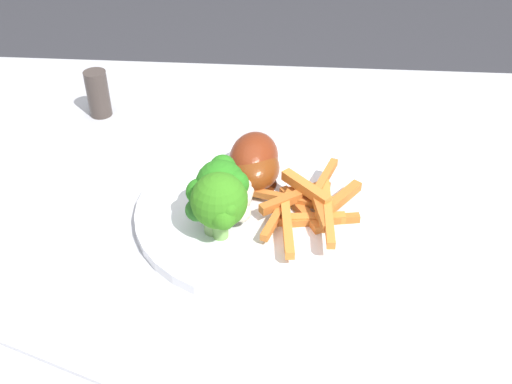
{
  "coord_description": "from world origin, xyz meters",
  "views": [
    {
      "loc": [
        -0.04,
        0.48,
        1.14
      ],
      "look_at": [
        0.0,
        -0.02,
        0.75
      ],
      "focal_mm": 42.53,
      "sensor_mm": 36.0,
      "label": 1
    }
  ],
  "objects_px": {
    "dining_table": "(256,299)",
    "chicken_drumstick_far": "(253,160)",
    "chicken_drumstick_near": "(254,172)",
    "dinner_plate": "(256,211)",
    "fork": "(16,343)",
    "broccoli_floret_front": "(211,205)",
    "carrot_fries_pile": "(308,205)",
    "broccoli_floret_middle": "(219,201)",
    "broccoli_floret_back": "(222,188)",
    "pepper_shaker": "(98,94)"
  },
  "relations": [
    {
      "from": "broccoli_floret_front",
      "to": "chicken_drumstick_far",
      "type": "xyz_separation_m",
      "value": [
        -0.03,
        -0.09,
        -0.01
      ]
    },
    {
      "from": "dining_table",
      "to": "fork",
      "type": "distance_m",
      "value": 0.28
    },
    {
      "from": "dinner_plate",
      "to": "broccoli_floret_middle",
      "type": "relative_size",
      "value": 3.53
    },
    {
      "from": "broccoli_floret_back",
      "to": "carrot_fries_pile",
      "type": "bearing_deg",
      "value": -170.29
    },
    {
      "from": "dining_table",
      "to": "pepper_shaker",
      "type": "xyz_separation_m",
      "value": [
        0.23,
        -0.22,
        0.14
      ]
    },
    {
      "from": "dining_table",
      "to": "chicken_drumstick_near",
      "type": "distance_m",
      "value": 0.15
    },
    {
      "from": "dinner_plate",
      "to": "chicken_drumstick_near",
      "type": "bearing_deg",
      "value": -82.51
    },
    {
      "from": "chicken_drumstick_near",
      "to": "pepper_shaker",
      "type": "bearing_deg",
      "value": -36.54
    },
    {
      "from": "fork",
      "to": "carrot_fries_pile",
      "type": "bearing_deg",
      "value": 54.88
    },
    {
      "from": "broccoli_floret_middle",
      "to": "carrot_fries_pile",
      "type": "xyz_separation_m",
      "value": [
        -0.09,
        -0.04,
        -0.03
      ]
    },
    {
      "from": "chicken_drumstick_far",
      "to": "fork",
      "type": "relative_size",
      "value": 0.69
    },
    {
      "from": "chicken_drumstick_far",
      "to": "pepper_shaker",
      "type": "relative_size",
      "value": 2.07
    },
    {
      "from": "broccoli_floret_back",
      "to": "chicken_drumstick_far",
      "type": "bearing_deg",
      "value": -108.38
    },
    {
      "from": "broccoli_floret_back",
      "to": "pepper_shaker",
      "type": "bearing_deg",
      "value": -49.42
    },
    {
      "from": "pepper_shaker",
      "to": "dining_table",
      "type": "bearing_deg",
      "value": 135.69
    },
    {
      "from": "dining_table",
      "to": "carrot_fries_pile",
      "type": "xyz_separation_m",
      "value": [
        -0.05,
        -0.01,
        0.13
      ]
    },
    {
      "from": "dining_table",
      "to": "dinner_plate",
      "type": "bearing_deg",
      "value": -87.07
    },
    {
      "from": "broccoli_floret_front",
      "to": "broccoli_floret_middle",
      "type": "bearing_deg",
      "value": 139.58
    },
    {
      "from": "chicken_drumstick_far",
      "to": "broccoli_floret_front",
      "type": "bearing_deg",
      "value": 70.03
    },
    {
      "from": "dining_table",
      "to": "dinner_plate",
      "type": "distance_m",
      "value": 0.12
    },
    {
      "from": "dining_table",
      "to": "dinner_plate",
      "type": "height_order",
      "value": "dinner_plate"
    },
    {
      "from": "dining_table",
      "to": "chicken_drumstick_near",
      "type": "xyz_separation_m",
      "value": [
        0.01,
        -0.06,
        0.14
      ]
    },
    {
      "from": "carrot_fries_pile",
      "to": "chicken_drumstick_far",
      "type": "height_order",
      "value": "chicken_drumstick_far"
    },
    {
      "from": "broccoli_floret_middle",
      "to": "fork",
      "type": "relative_size",
      "value": 0.39
    },
    {
      "from": "broccoli_floret_middle",
      "to": "chicken_drumstick_near",
      "type": "relative_size",
      "value": 0.61
    },
    {
      "from": "broccoli_floret_front",
      "to": "broccoli_floret_middle",
      "type": "relative_size",
      "value": 0.76
    },
    {
      "from": "broccoli_floret_middle",
      "to": "chicken_drumstick_near",
      "type": "bearing_deg",
      "value": -107.41
    },
    {
      "from": "broccoli_floret_back",
      "to": "pepper_shaker",
      "type": "relative_size",
      "value": 1.1
    },
    {
      "from": "broccoli_floret_back",
      "to": "chicken_drumstick_near",
      "type": "xyz_separation_m",
      "value": [
        -0.03,
        -0.06,
        -0.02
      ]
    },
    {
      "from": "broccoli_floret_front",
      "to": "carrot_fries_pile",
      "type": "bearing_deg",
      "value": -161.85
    },
    {
      "from": "dinner_plate",
      "to": "broccoli_floret_middle",
      "type": "distance_m",
      "value": 0.08
    },
    {
      "from": "fork",
      "to": "pepper_shaker",
      "type": "bearing_deg",
      "value": 114.39
    },
    {
      "from": "broccoli_floret_middle",
      "to": "carrot_fries_pile",
      "type": "relative_size",
      "value": 0.5
    },
    {
      "from": "dinner_plate",
      "to": "carrot_fries_pile",
      "type": "distance_m",
      "value": 0.06
    },
    {
      "from": "broccoli_floret_front",
      "to": "chicken_drumstick_near",
      "type": "bearing_deg",
      "value": -114.87
    },
    {
      "from": "broccoli_floret_back",
      "to": "fork",
      "type": "xyz_separation_m",
      "value": [
        0.16,
        0.16,
        -0.05
      ]
    },
    {
      "from": "chicken_drumstick_near",
      "to": "chicken_drumstick_far",
      "type": "height_order",
      "value": "chicken_drumstick_far"
    },
    {
      "from": "dinner_plate",
      "to": "chicken_drumstick_far",
      "type": "bearing_deg",
      "value": -82.33
    },
    {
      "from": "chicken_drumstick_near",
      "to": "fork",
      "type": "bearing_deg",
      "value": 50.02
    },
    {
      "from": "broccoli_floret_middle",
      "to": "chicken_drumstick_near",
      "type": "height_order",
      "value": "broccoli_floret_middle"
    },
    {
      "from": "dining_table",
      "to": "carrot_fries_pile",
      "type": "relative_size",
      "value": 6.9
    },
    {
      "from": "dining_table",
      "to": "carrot_fries_pile",
      "type": "distance_m",
      "value": 0.15
    },
    {
      "from": "chicken_drumstick_near",
      "to": "dining_table",
      "type": "bearing_deg",
      "value": 95.77
    },
    {
      "from": "pepper_shaker",
      "to": "chicken_drumstick_near",
      "type": "bearing_deg",
      "value": 143.46
    },
    {
      "from": "dinner_plate",
      "to": "carrot_fries_pile",
      "type": "height_order",
      "value": "carrot_fries_pile"
    },
    {
      "from": "broccoli_floret_front",
      "to": "chicken_drumstick_near",
      "type": "height_order",
      "value": "broccoli_floret_front"
    },
    {
      "from": "chicken_drumstick_near",
      "to": "dinner_plate",
      "type": "bearing_deg",
      "value": 97.49
    },
    {
      "from": "broccoli_floret_middle",
      "to": "pepper_shaker",
      "type": "xyz_separation_m",
      "value": [
        0.2,
        -0.25,
        -0.03
      ]
    },
    {
      "from": "dining_table",
      "to": "chicken_drumstick_far",
      "type": "distance_m",
      "value": 0.16
    },
    {
      "from": "fork",
      "to": "chicken_drumstick_near",
      "type": "bearing_deg",
      "value": 69.38
    }
  ]
}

